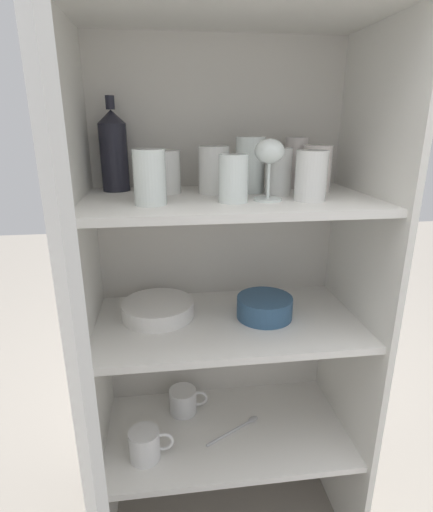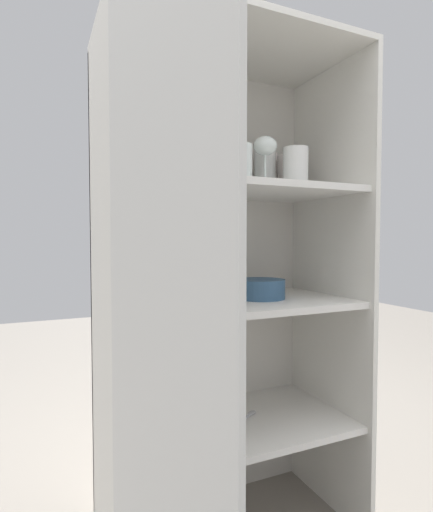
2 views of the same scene
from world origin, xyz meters
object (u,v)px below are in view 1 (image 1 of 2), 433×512
coffee_mug_primary (145,445)px  plate_stack_white (158,309)px  wine_bottle (114,151)px  mixing_bowl_large (265,306)px

coffee_mug_primary → plate_stack_white: bearing=68.3°
wine_bottle → mixing_bowl_large: size_ratio=1.57×
wine_bottle → coffee_mug_primary: size_ratio=1.96×
plate_stack_white → mixing_bowl_large: mixing_bowl_large is taller
wine_bottle → coffee_mug_primary: bearing=-77.9°
coffee_mug_primary → mixing_bowl_large: bearing=13.6°
wine_bottle → mixing_bowl_large: (0.40, -0.14, -0.43)m
plate_stack_white → coffee_mug_primary: bearing=-111.7°
mixing_bowl_large → plate_stack_white: bearing=171.8°
wine_bottle → mixing_bowl_large: wine_bottle is taller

